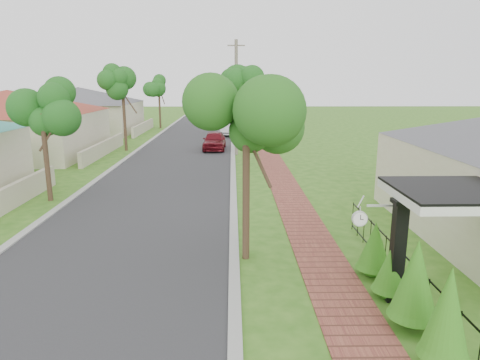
% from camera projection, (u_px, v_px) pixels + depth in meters
% --- Properties ---
extents(ground, '(160.00, 160.00, 0.00)m').
position_uv_depth(ground, '(210.00, 281.00, 11.38)').
color(ground, '#2F6417').
rests_on(ground, ground).
extents(road, '(7.00, 120.00, 0.02)m').
position_uv_depth(road, '(182.00, 155.00, 30.80)').
color(road, '#28282B').
rests_on(road, ground).
extents(kerb_right, '(0.30, 120.00, 0.10)m').
position_uv_depth(kerb_right, '(233.00, 155.00, 30.87)').
color(kerb_right, '#9E9E99').
rests_on(kerb_right, ground).
extents(kerb_left, '(0.30, 120.00, 0.10)m').
position_uv_depth(kerb_left, '(132.00, 155.00, 30.74)').
color(kerb_left, '#9E9E99').
rests_on(kerb_left, ground).
extents(sidewalk, '(1.50, 120.00, 0.03)m').
position_uv_depth(sidewalk, '(269.00, 155.00, 30.91)').
color(sidewalk, '#99523D').
rests_on(sidewalk, ground).
extents(porch_post, '(0.48, 0.48, 2.52)m').
position_uv_depth(porch_post, '(397.00, 256.00, 10.23)').
color(porch_post, black).
rests_on(porch_post, ground).
extents(picket_fence, '(0.03, 8.02, 1.00)m').
position_uv_depth(picket_fence, '(394.00, 261.00, 11.34)').
color(picket_fence, black).
rests_on(picket_fence, ground).
extents(street_trees, '(10.70, 37.65, 5.89)m').
position_uv_depth(street_trees, '(191.00, 89.00, 36.44)').
color(street_trees, '#382619').
rests_on(street_trees, ground).
extents(hedge_row, '(0.93, 4.77, 2.09)m').
position_uv_depth(hedge_row, '(406.00, 280.00, 9.49)').
color(hedge_row, '#1C6915').
rests_on(hedge_row, ground).
extents(far_house_red, '(15.56, 15.56, 4.60)m').
position_uv_depth(far_house_red, '(11.00, 123.00, 30.06)').
color(far_house_red, beige).
rests_on(far_house_red, ground).
extents(far_house_grey, '(15.56, 15.56, 4.60)m').
position_uv_depth(far_house_grey, '(80.00, 110.00, 43.70)').
color(far_house_grey, beige).
rests_on(far_house_grey, ground).
extents(parked_car_red, '(1.76, 4.17, 1.41)m').
position_uv_depth(parked_car_red, '(214.00, 141.00, 32.95)').
color(parked_car_red, '#5F0E16').
rests_on(parked_car_red, ground).
extents(parked_car_white, '(2.19, 5.04, 1.61)m').
position_uv_depth(parked_car_white, '(230.00, 127.00, 42.01)').
color(parked_car_white, silver).
rests_on(parked_car_white, ground).
extents(near_tree, '(1.96, 1.96, 5.04)m').
position_uv_depth(near_tree, '(246.00, 125.00, 11.95)').
color(near_tree, '#382619').
rests_on(near_tree, ground).
extents(utility_pole, '(1.20, 0.24, 7.96)m').
position_uv_depth(utility_pole, '(236.00, 98.00, 29.96)').
color(utility_pole, '#756A5B').
rests_on(utility_pole, ground).
extents(station_clock, '(0.98, 0.13, 0.54)m').
position_uv_depth(station_clock, '(361.00, 217.00, 10.42)').
color(station_clock, silver).
rests_on(station_clock, ground).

